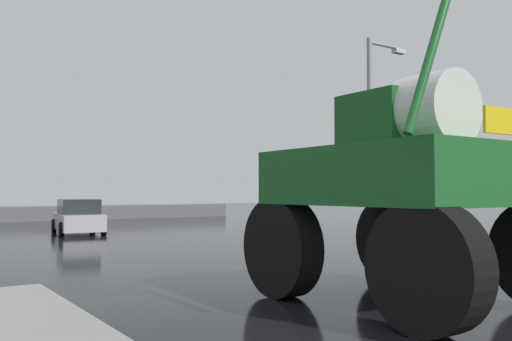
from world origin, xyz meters
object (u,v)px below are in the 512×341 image
sedan_ahead (78,217)px  traffic_signal_near_right (386,166)px  oversize_sprayer (407,188)px  streetlight_near_right (373,129)px

sedan_ahead → traffic_signal_near_right: (4.45, -13.88, 1.82)m
oversize_sprayer → sedan_ahead: oversize_sprayer is taller
sedan_ahead → traffic_signal_near_right: traffic_signal_near_right is taller
oversize_sprayer → streetlight_near_right: streetlight_near_right is taller
sedan_ahead → traffic_signal_near_right: size_ratio=1.23×
streetlight_near_right → oversize_sprayer: bearing=-132.6°
traffic_signal_near_right → streetlight_near_right: bearing=49.6°
oversize_sprayer → traffic_signal_near_right: oversize_sprayer is taller
oversize_sprayer → traffic_signal_near_right: bearing=-43.9°
oversize_sprayer → sedan_ahead: size_ratio=1.13×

